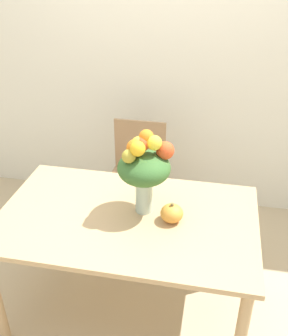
# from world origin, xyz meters

# --- Properties ---
(ground_plane) EXTENTS (12.00, 12.00, 0.00)m
(ground_plane) POSITION_xyz_m (0.00, 0.00, 0.00)
(ground_plane) COLOR tan
(wall_back) EXTENTS (8.00, 0.06, 2.70)m
(wall_back) POSITION_xyz_m (0.00, 1.35, 1.35)
(wall_back) COLOR silver
(wall_back) RESTS_ON ground_plane
(dining_table) EXTENTS (1.43, 0.88, 0.73)m
(dining_table) POSITION_xyz_m (0.00, 0.00, 0.64)
(dining_table) COLOR tan
(dining_table) RESTS_ON ground_plane
(flower_vase) EXTENTS (0.30, 0.29, 0.48)m
(flower_vase) POSITION_xyz_m (0.08, 0.07, 1.01)
(flower_vase) COLOR #B2CCBC
(flower_vase) RESTS_ON dining_table
(pumpkin) EXTENTS (0.12, 0.12, 0.11)m
(pumpkin) POSITION_xyz_m (0.25, 0.01, 0.78)
(pumpkin) COLOR gold
(pumpkin) RESTS_ON dining_table
(dining_chair_near_window) EXTENTS (0.42, 0.42, 0.89)m
(dining_chair_near_window) POSITION_xyz_m (-0.13, 0.82, 0.48)
(dining_chair_near_window) COLOR #9E7A56
(dining_chair_near_window) RESTS_ON ground_plane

